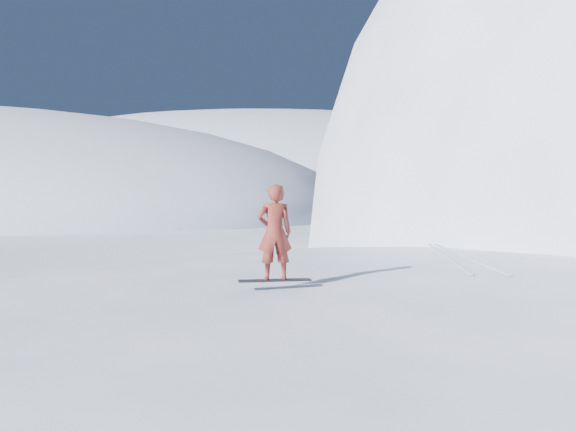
% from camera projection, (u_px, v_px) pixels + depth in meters
% --- Properties ---
extents(ground, '(400.00, 400.00, 0.00)m').
position_uv_depth(ground, '(476.00, 423.00, 11.03)').
color(ground, white).
rests_on(ground, ground).
extents(near_ridge, '(36.00, 28.00, 4.80)m').
position_uv_depth(near_ridge, '(518.00, 376.00, 13.71)').
color(near_ridge, white).
rests_on(near_ridge, ground).
extents(far_ridge_c, '(140.00, 90.00, 36.00)m').
position_uv_depth(far_ridge_c, '(239.00, 203.00, 127.20)').
color(far_ridge_c, white).
rests_on(far_ridge_c, ground).
extents(wind_bumps, '(16.00, 14.40, 1.00)m').
position_uv_depth(wind_bumps, '(443.00, 383.00, 13.22)').
color(wind_bumps, white).
rests_on(wind_bumps, ground).
extents(snowboard, '(1.28, 0.73, 0.02)m').
position_uv_depth(snowboard, '(275.00, 280.00, 11.34)').
color(snowboard, black).
rests_on(snowboard, near_ridge).
extents(snowboarder, '(0.72, 0.61, 1.69)m').
position_uv_depth(snowboarder, '(275.00, 232.00, 11.29)').
color(snowboarder, maroon).
rests_on(snowboarder, snowboard).
extents(board_tracks, '(1.69, 5.94, 0.04)m').
position_uv_depth(board_tracks, '(455.00, 256.00, 15.03)').
color(board_tracks, silver).
rests_on(board_tracks, ground).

